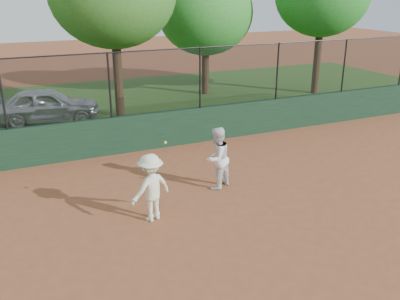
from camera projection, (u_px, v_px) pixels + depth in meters
name	position (u px, v px, depth m)	size (l,w,h in m)	color
ground	(208.00, 243.00, 9.25)	(80.00, 80.00, 0.00)	brown
back_wall	(129.00, 134.00, 14.19)	(26.00, 0.20, 1.20)	#17331F
grass_strip	(92.00, 108.00, 19.54)	(36.00, 12.00, 0.01)	#244916
parked_car	(47.00, 105.00, 17.37)	(1.59, 3.95, 1.35)	#AFB4B9
player_second	(217.00, 158.00, 11.54)	(0.80, 0.62, 1.65)	white
player_main	(151.00, 187.00, 9.94)	(1.16, 0.90, 1.95)	beige
fence_assembly	(125.00, 83.00, 13.62)	(26.00, 0.06, 2.00)	black
tree_3	(206.00, 13.00, 20.91)	(4.55, 4.14, 5.83)	#3F2915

